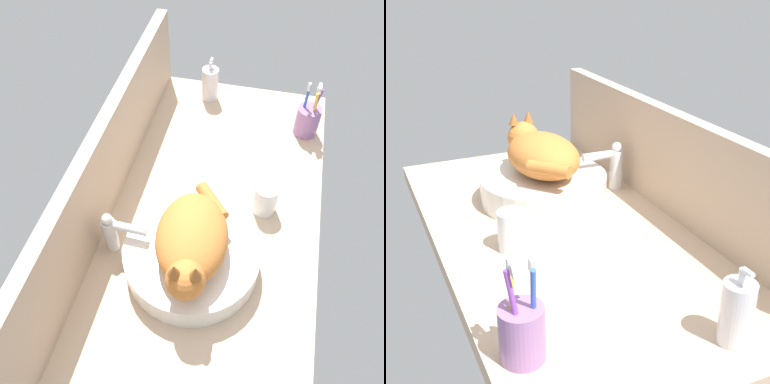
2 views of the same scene
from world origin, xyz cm
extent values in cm
cube|color=tan|center=(0.00, 0.00, -2.00)|extent=(116.94, 60.46, 4.00)
cube|color=tan|center=(0.00, 28.43, 12.99)|extent=(116.94, 3.60, 25.98)
cylinder|color=silver|center=(-17.87, 1.27, 3.59)|extent=(33.49, 33.49, 7.19)
ellipsoid|color=#CC7533|center=(-17.87, 1.27, 12.69)|extent=(26.73, 19.67, 11.00)
sphere|color=#CC7533|center=(-29.67, -0.05, 14.19)|extent=(8.80, 8.80, 8.80)
cone|color=#995726|center=(-30.42, -2.34, 19.59)|extent=(2.80, 2.80, 3.20)
cone|color=#995726|center=(-30.91, 2.03, 19.59)|extent=(2.80, 2.80, 3.20)
cylinder|color=#CC7533|center=(-6.88, -1.35, 13.19)|extent=(10.42, 9.61, 3.20)
cylinder|color=silver|center=(-17.07, 22.52, 5.50)|extent=(3.60, 3.60, 11.00)
cylinder|color=silver|center=(-17.26, 17.52, 10.40)|extent=(2.57, 10.08, 2.20)
sphere|color=silver|center=(-17.07, 22.52, 12.20)|extent=(2.80, 2.80, 2.80)
cylinder|color=silver|center=(49.48, 10.03, 5.82)|extent=(5.71, 5.71, 11.65)
cylinder|color=silver|center=(49.48, 10.03, 13.05)|extent=(1.20, 1.20, 2.80)
cylinder|color=silver|center=(50.68, 10.03, 14.45)|extent=(2.20, 1.00, 1.00)
cylinder|color=#996BA8|center=(38.67, -23.90, 4.87)|extent=(7.62, 7.62, 9.73)
cylinder|color=yellow|center=(38.20, -25.18, 8.90)|extent=(4.06, 2.06, 16.89)
cube|color=white|center=(38.20, -25.18, 17.40)|extent=(1.64, 0.96, 2.63)
cylinder|color=purple|center=(39.73, -24.96, 8.90)|extent=(2.86, 2.87, 16.98)
cube|color=white|center=(39.73, -24.96, 17.40)|extent=(1.48, 1.07, 2.60)
cylinder|color=blue|center=(39.07, -21.94, 8.90)|extent=(3.64, 1.47, 16.94)
cube|color=white|center=(39.07, -21.94, 17.40)|extent=(1.58, 0.88, 2.59)
cylinder|color=white|center=(4.03, -14.42, 4.65)|extent=(6.70, 6.70, 9.30)
cylinder|color=silver|center=(4.03, -14.42, 2.63)|extent=(5.90, 5.90, 5.25)
camera|label=1|loc=(-71.53, -10.90, 95.94)|focal=40.00mm
camera|label=2|loc=(105.28, -43.91, 60.19)|focal=50.00mm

